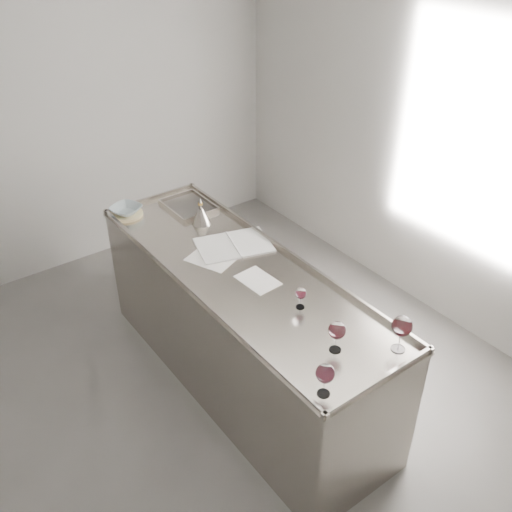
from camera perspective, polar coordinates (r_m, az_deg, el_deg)
room_shell at (r=2.89m, az=-6.43°, el=-0.02°), size 4.54×5.04×2.84m
counter at (r=3.86m, az=-1.50°, el=-7.20°), size 0.77×2.42×0.97m
wine_glass_left at (r=2.72m, az=6.93°, el=-11.65°), size 0.09×0.09×0.18m
wine_glass_middle at (r=2.95m, az=8.10°, el=-7.44°), size 0.09×0.09×0.18m
wine_glass_right at (r=3.00m, az=14.38°, el=-6.89°), size 0.11×0.11×0.21m
wine_glass_small at (r=3.24m, az=4.50°, el=-3.83°), size 0.06×0.06×0.13m
notebook at (r=3.82m, az=-2.24°, el=1.11°), size 0.56×0.46×0.02m
loose_paper_top at (r=3.70m, az=-4.52°, el=-0.30°), size 0.30×0.35×0.00m
loose_paper_under at (r=3.49m, az=0.18°, el=-2.43°), size 0.20×0.27×0.00m
trivet at (r=4.29m, az=-12.81°, el=4.11°), size 0.30×0.30×0.02m
ceramic_bowl at (r=4.27m, az=-12.86°, el=4.53°), size 0.28×0.28×0.05m
wine_funnel at (r=4.07m, az=-5.52°, el=4.03°), size 0.14×0.14×0.21m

